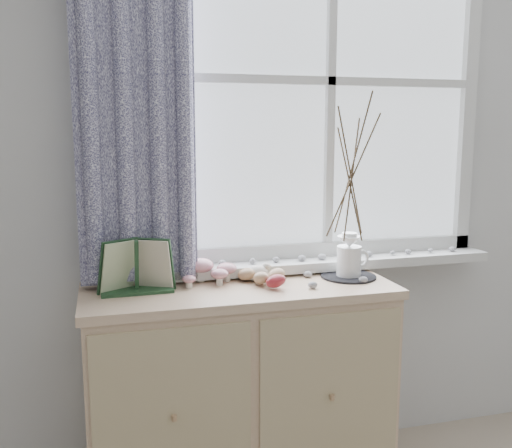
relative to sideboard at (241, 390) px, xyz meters
name	(u,v)px	position (x,y,z in m)	size (l,w,h in m)	color
sideboard	(241,390)	(0.00, 0.00, 0.00)	(1.20, 0.45, 0.85)	#CFB090
botanical_book	(137,267)	(-0.39, 0.00, 0.53)	(0.30, 0.13, 0.21)	#1C3C21
toadstool_cluster	(210,269)	(-0.10, 0.09, 0.48)	(0.23, 0.16, 0.09)	silver
wooden_eggs	(265,277)	(0.10, 0.00, 0.46)	(0.17, 0.18, 0.08)	#A77F5C
songbird_figurine	(257,272)	(0.09, 0.07, 0.46)	(0.13, 0.06, 0.07)	beige
crocheted_doily	(348,276)	(0.46, 0.02, 0.43)	(0.23, 0.23, 0.01)	black
twig_pitcher	(351,172)	(0.46, 0.02, 0.86)	(0.32, 0.32, 0.75)	white
sideboard_pebbles	(315,278)	(0.30, 0.00, 0.44)	(0.34, 0.23, 0.03)	gray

